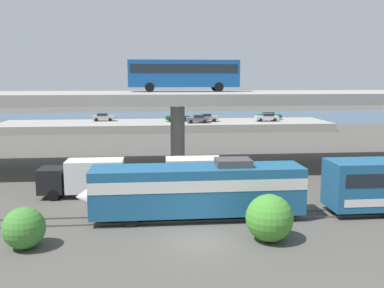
{
  "coord_description": "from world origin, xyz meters",
  "views": [
    {
      "loc": [
        -2.65,
        -23.74,
        9.7
      ],
      "look_at": [
        1.46,
        19.29,
        2.81
      ],
      "focal_mm": 38.99,
      "sensor_mm": 36.0,
      "label": 1
    }
  ],
  "objects_px": {
    "service_truck_east": "(84,177)",
    "parked_car_2": "(178,117)",
    "train_locomotive": "(187,188)",
    "service_truck_west": "(204,174)",
    "parked_car_1": "(267,117)",
    "parked_car_3": "(103,117)",
    "transit_bus_on_overpass": "(184,73)",
    "parked_car_5": "(207,117)",
    "parked_car_0": "(198,119)",
    "parked_car_4": "(269,116)"
  },
  "relations": [
    {
      "from": "train_locomotive",
      "to": "parked_car_4",
      "type": "bearing_deg",
      "value": -111.43
    },
    {
      "from": "parked_car_4",
      "to": "parked_car_1",
      "type": "bearing_deg",
      "value": -113.26
    },
    {
      "from": "train_locomotive",
      "to": "parked_car_3",
      "type": "relative_size",
      "value": 3.68
    },
    {
      "from": "service_truck_east",
      "to": "parked_car_2",
      "type": "distance_m",
      "value": 46.55
    },
    {
      "from": "train_locomotive",
      "to": "parked_car_0",
      "type": "relative_size",
      "value": 3.85
    },
    {
      "from": "parked_car_3",
      "to": "parked_car_5",
      "type": "relative_size",
      "value": 1.05
    },
    {
      "from": "parked_car_4",
      "to": "service_truck_west",
      "type": "bearing_deg",
      "value": -111.99
    },
    {
      "from": "transit_bus_on_overpass",
      "to": "parked_car_1",
      "type": "distance_m",
      "value": 37.72
    },
    {
      "from": "parked_car_2",
      "to": "parked_car_5",
      "type": "height_order",
      "value": "same"
    },
    {
      "from": "train_locomotive",
      "to": "transit_bus_on_overpass",
      "type": "xyz_separation_m",
      "value": [
        1.19,
        18.29,
        8.06
      ]
    },
    {
      "from": "parked_car_4",
      "to": "service_truck_east",
      "type": "bearing_deg",
      "value": -121.58
    },
    {
      "from": "parked_car_4",
      "to": "train_locomotive",
      "type": "bearing_deg",
      "value": -111.43
    },
    {
      "from": "parked_car_1",
      "to": "parked_car_2",
      "type": "relative_size",
      "value": 0.95
    },
    {
      "from": "service_truck_west",
      "to": "parked_car_1",
      "type": "bearing_deg",
      "value": 68.1
    },
    {
      "from": "service_truck_east",
      "to": "service_truck_west",
      "type": "bearing_deg",
      "value": -180.0
    },
    {
      "from": "train_locomotive",
      "to": "parked_car_3",
      "type": "distance_m",
      "value": 54.96
    },
    {
      "from": "parked_car_1",
      "to": "parked_car_5",
      "type": "xyz_separation_m",
      "value": [
        -11.56,
        0.52,
        -0.0
      ]
    },
    {
      "from": "parked_car_1",
      "to": "parked_car_2",
      "type": "bearing_deg",
      "value": -4.92
    },
    {
      "from": "transit_bus_on_overpass",
      "to": "parked_car_3",
      "type": "xyz_separation_m",
      "value": [
        -12.92,
        35.4,
        -8.05
      ]
    },
    {
      "from": "service_truck_east",
      "to": "parked_car_4",
      "type": "xyz_separation_m",
      "value": [
        28.85,
        46.93,
        0.57
      ]
    },
    {
      "from": "service_truck_west",
      "to": "service_truck_east",
      "type": "relative_size",
      "value": 1.0
    },
    {
      "from": "service_truck_east",
      "to": "parked_car_0",
      "type": "bearing_deg",
      "value": -108.34
    },
    {
      "from": "parked_car_3",
      "to": "parked_car_1",
      "type": "bearing_deg",
      "value": -6.34
    },
    {
      "from": "transit_bus_on_overpass",
      "to": "parked_car_3",
      "type": "height_order",
      "value": "transit_bus_on_overpass"
    },
    {
      "from": "service_truck_east",
      "to": "parked_car_5",
      "type": "height_order",
      "value": "service_truck_east"
    },
    {
      "from": "parked_car_0",
      "to": "parked_car_1",
      "type": "relative_size",
      "value": 0.92
    },
    {
      "from": "transit_bus_on_overpass",
      "to": "parked_car_3",
      "type": "bearing_deg",
      "value": 110.05
    },
    {
      "from": "transit_bus_on_overpass",
      "to": "service_truck_east",
      "type": "distance_m",
      "value": 17.34
    },
    {
      "from": "service_truck_west",
      "to": "parked_car_5",
      "type": "relative_size",
      "value": 1.69
    },
    {
      "from": "parked_car_0",
      "to": "parked_car_3",
      "type": "bearing_deg",
      "value": -16.58
    },
    {
      "from": "parked_car_1",
      "to": "transit_bus_on_overpass",
      "type": "bearing_deg",
      "value": 60.04
    },
    {
      "from": "transit_bus_on_overpass",
      "to": "parked_car_5",
      "type": "xyz_separation_m",
      "value": [
        6.84,
        32.45,
        -8.05
      ]
    },
    {
      "from": "train_locomotive",
      "to": "service_truck_west",
      "type": "relative_size",
      "value": 2.28
    },
    {
      "from": "parked_car_2",
      "to": "parked_car_4",
      "type": "height_order",
      "value": "same"
    },
    {
      "from": "train_locomotive",
      "to": "service_truck_east",
      "type": "height_order",
      "value": "train_locomotive"
    },
    {
      "from": "service_truck_west",
      "to": "parked_car_2",
      "type": "bearing_deg",
      "value": 89.21
    },
    {
      "from": "service_truck_east",
      "to": "parked_car_1",
      "type": "bearing_deg",
      "value": -122.11
    },
    {
      "from": "parked_car_0",
      "to": "parked_car_2",
      "type": "height_order",
      "value": "same"
    },
    {
      "from": "service_truck_west",
      "to": "service_truck_east",
      "type": "bearing_deg",
      "value": 180.0
    },
    {
      "from": "service_truck_east",
      "to": "parked_car_2",
      "type": "xyz_separation_m",
      "value": [
        10.53,
        45.34,
        0.57
      ]
    },
    {
      "from": "parked_car_3",
      "to": "parked_car_4",
      "type": "relative_size",
      "value": 0.92
    },
    {
      "from": "transit_bus_on_overpass",
      "to": "parked_car_2",
      "type": "height_order",
      "value": "transit_bus_on_overpass"
    },
    {
      "from": "service_truck_east",
      "to": "parked_car_3",
      "type": "distance_m",
      "value": 47.51
    },
    {
      "from": "train_locomotive",
      "to": "parked_car_5",
      "type": "xyz_separation_m",
      "value": [
        8.04,
        50.74,
        0.01
      ]
    },
    {
      "from": "parked_car_4",
      "to": "parked_car_5",
      "type": "height_order",
      "value": "same"
    },
    {
      "from": "service_truck_east",
      "to": "parked_car_1",
      "type": "distance_m",
      "value": 51.8
    },
    {
      "from": "parked_car_1",
      "to": "parked_car_3",
      "type": "bearing_deg",
      "value": -6.34
    },
    {
      "from": "parked_car_1",
      "to": "parked_car_4",
      "type": "height_order",
      "value": "same"
    },
    {
      "from": "service_truck_west",
      "to": "parked_car_3",
      "type": "height_order",
      "value": "service_truck_west"
    },
    {
      "from": "train_locomotive",
      "to": "service_truck_east",
      "type": "bearing_deg",
      "value": -38.6
    }
  ]
}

